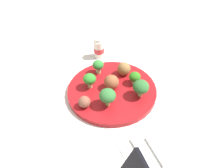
# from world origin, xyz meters

# --- Properties ---
(ground_plane) EXTENTS (4.00, 4.00, 0.00)m
(ground_plane) POSITION_xyz_m (0.00, 0.00, 0.00)
(ground_plane) COLOR beige
(plate) EXTENTS (0.28, 0.28, 0.02)m
(plate) POSITION_xyz_m (0.00, 0.00, 0.01)
(plate) COLOR maroon
(plate) RESTS_ON ground_plane
(broccoli_floret_far_rim) EXTENTS (0.04, 0.04, 0.04)m
(broccoli_floret_far_rim) POSITION_xyz_m (-0.00, 0.08, 0.04)
(broccoli_floret_far_rim) COLOR #A8C081
(broccoli_floret_far_rim) RESTS_ON plate
(broccoli_floret_center) EXTENTS (0.04, 0.04, 0.05)m
(broccoli_floret_center) POSITION_xyz_m (-0.09, -0.02, 0.05)
(broccoli_floret_center) COLOR #98CA84
(broccoli_floret_center) RESTS_ON plate
(broccoli_floret_mid_left) EXTENTS (0.04, 0.04, 0.05)m
(broccoli_floret_mid_left) POSITION_xyz_m (-0.03, -0.06, 0.05)
(broccoli_floret_mid_left) COLOR #A8B975
(broccoli_floret_mid_left) RESTS_ON plate
(broccoli_floret_front_right) EXTENTS (0.05, 0.05, 0.06)m
(broccoli_floret_front_right) POSITION_xyz_m (0.06, 0.07, 0.05)
(broccoli_floret_front_right) COLOR #91BA6C
(broccoli_floret_front_right) RESTS_ON plate
(broccoli_floret_near_rim) EXTENTS (0.05, 0.05, 0.06)m
(broccoli_floret_near_rim) POSITION_xyz_m (0.06, -0.03, 0.05)
(broccoli_floret_near_rim) COLOR #94C869
(broccoli_floret_near_rim) RESTS_ON plate
(meatball_far_rim) EXTENTS (0.05, 0.05, 0.05)m
(meatball_far_rim) POSITION_xyz_m (-0.01, -0.00, 0.04)
(meatball_far_rim) COLOR brown
(meatball_far_rim) RESTS_ON plate
(meatball_back_right) EXTENTS (0.04, 0.04, 0.04)m
(meatball_back_right) POSITION_xyz_m (-0.05, 0.06, 0.04)
(meatball_back_right) COLOR brown
(meatball_back_right) RESTS_ON plate
(meatball_front_left) EXTENTS (0.04, 0.04, 0.04)m
(meatball_front_left) POSITION_xyz_m (0.04, -0.10, 0.03)
(meatball_front_left) COLOR brown
(meatball_front_left) RESTS_ON plate
(napkin) EXTENTS (0.18, 0.13, 0.01)m
(napkin) POSITION_xyz_m (0.26, 0.01, 0.00)
(napkin) COLOR white
(napkin) RESTS_ON ground_plane
(fork) EXTENTS (0.12, 0.02, 0.01)m
(fork) POSITION_xyz_m (0.26, 0.03, 0.01)
(fork) COLOR silver
(fork) RESTS_ON napkin
(knife) EXTENTS (0.15, 0.03, 0.01)m
(knife) POSITION_xyz_m (0.26, -0.01, 0.01)
(knife) COLOR silver
(knife) RESTS_ON napkin
(yogurt_bottle) EXTENTS (0.04, 0.04, 0.08)m
(yogurt_bottle) POSITION_xyz_m (-0.20, 0.02, 0.03)
(yogurt_bottle) COLOR white
(yogurt_bottle) RESTS_ON ground_plane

